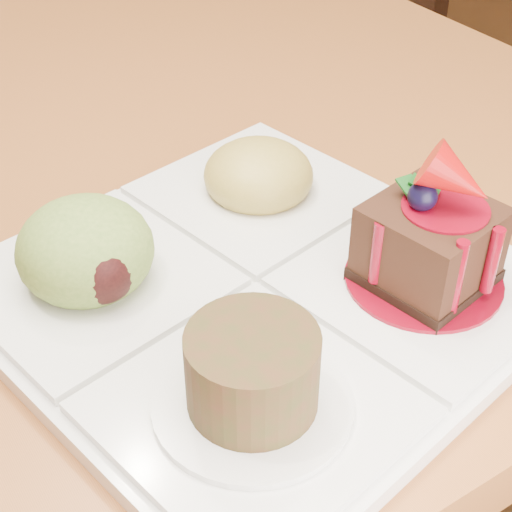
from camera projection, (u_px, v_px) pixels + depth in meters
sampler_plate at (248, 271)px, 0.46m from camera, size 0.34×0.34×0.11m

